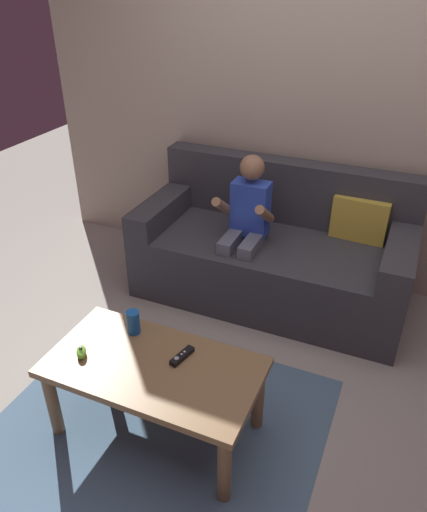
% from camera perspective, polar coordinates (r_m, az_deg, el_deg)
% --- Properties ---
extents(ground_plane, '(8.32, 8.32, 0.00)m').
position_cam_1_polar(ground_plane, '(2.63, 3.05, -18.01)').
color(ground_plane, '#9E998E').
extents(wall_back, '(4.16, 0.05, 2.50)m').
position_cam_1_polar(wall_back, '(3.29, 13.62, 17.23)').
color(wall_back, '#B2A38E').
rests_on(wall_back, ground).
extents(couch, '(1.76, 0.80, 0.86)m').
position_cam_1_polar(couch, '(3.32, 7.07, 0.34)').
color(couch, '#38383D').
rests_on(couch, ground).
extents(person_seated_on_couch, '(0.33, 0.40, 1.00)m').
position_cam_1_polar(person_seated_on_couch, '(3.08, 3.69, 3.61)').
color(person_seated_on_couch, slate).
rests_on(person_seated_on_couch, ground).
extents(coffee_table, '(0.98, 0.52, 0.42)m').
position_cam_1_polar(coffee_table, '(2.34, -6.93, -13.59)').
color(coffee_table, brown).
rests_on(coffee_table, ground).
extents(area_rug, '(1.57, 1.34, 0.01)m').
position_cam_1_polar(area_rug, '(2.59, -6.43, -19.11)').
color(area_rug, slate).
rests_on(area_rug, ground).
extents(game_remote_black_near_edge, '(0.07, 0.14, 0.03)m').
position_cam_1_polar(game_remote_black_near_edge, '(2.30, -3.68, -11.52)').
color(game_remote_black_near_edge, black).
rests_on(game_remote_black_near_edge, coffee_table).
extents(nunchuk_lime, '(0.09, 0.10, 0.05)m').
position_cam_1_polar(nunchuk_lime, '(2.38, -15.12, -10.71)').
color(nunchuk_lime, '#72C638').
rests_on(nunchuk_lime, coffee_table).
extents(soda_can, '(0.07, 0.07, 0.12)m').
position_cam_1_polar(soda_can, '(2.44, -9.32, -7.61)').
color(soda_can, '#1959B2').
rests_on(soda_can, coffee_table).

